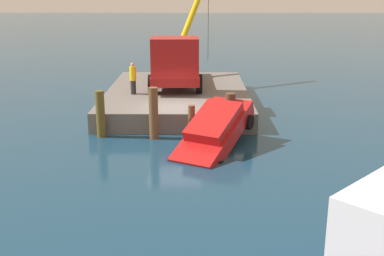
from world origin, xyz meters
name	(u,v)px	position (x,y,z in m)	size (l,w,h in m)	color
ground	(174,126)	(0.00, 0.00, 0.00)	(200.00, 200.00, 0.00)	navy
dock	(177,97)	(-4.10, 0.00, 0.47)	(10.77, 7.58, 0.94)	slate
crane_truck	(176,62)	(-4.55, -0.06, 2.38)	(10.06, 3.72, 6.46)	maroon
dock_worker	(133,78)	(-2.85, -2.26, 1.78)	(0.34, 0.34, 1.65)	#2A2A2A
salvaged_car	(214,132)	(3.22, 1.74, 0.72)	(4.65, 3.63, 2.52)	red
piling_near	(100,114)	(1.59, -3.14, 1.03)	(0.39, 0.39, 2.06)	brown
piling_mid	(154,113)	(1.83, -0.80, 1.13)	(0.40, 0.40, 2.26)	brown
piling_far	(191,121)	(1.65, 0.83, 0.72)	(0.30, 0.30, 1.44)	brown
piling_end	(230,116)	(1.80, 2.50, 1.00)	(0.43, 0.43, 2.00)	brown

